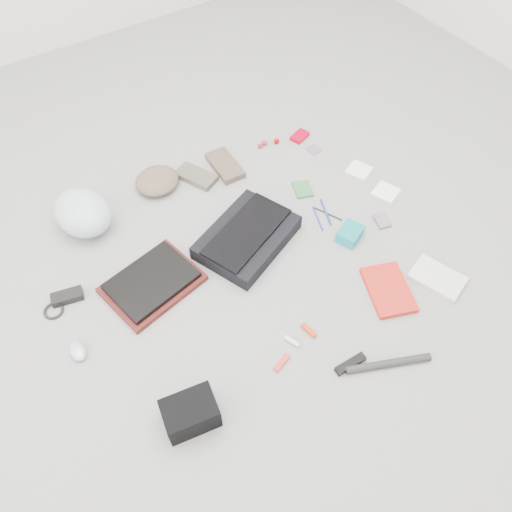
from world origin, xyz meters
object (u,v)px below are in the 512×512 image
accordion_wallet (350,234)px  bike_helmet (83,213)px  laptop (152,281)px  camera_bag (190,413)px  messenger_bag (247,237)px  book_red (388,290)px

accordion_wallet → bike_helmet: bearing=120.5°
laptop → accordion_wallet: 0.85m
laptop → camera_bag: 0.57m
messenger_bag → book_red: size_ratio=1.73×
laptop → bike_helmet: bearing=90.8°
messenger_bag → book_red: bearing=-79.2°
book_red → camera_bag: bearing=-157.9°
camera_bag → book_red: size_ratio=0.74×
book_red → accordion_wallet: 0.30m
book_red → accordion_wallet: bearing=101.8°
book_red → laptop: bearing=165.8°
messenger_bag → bike_helmet: bike_helmet is taller
laptop → book_red: bearing=-46.6°
messenger_bag → camera_bag: 0.78m
messenger_bag → book_red: 0.61m
camera_bag → laptop: bearing=87.3°
bike_helmet → laptop: bearing=-89.4°
messenger_bag → laptop: 0.43m
messenger_bag → book_red: (0.33, -0.52, -0.02)m
laptop → book_red: size_ratio=1.36×
camera_bag → bike_helmet: bearing=98.5°
messenger_bag → accordion_wallet: 0.44m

